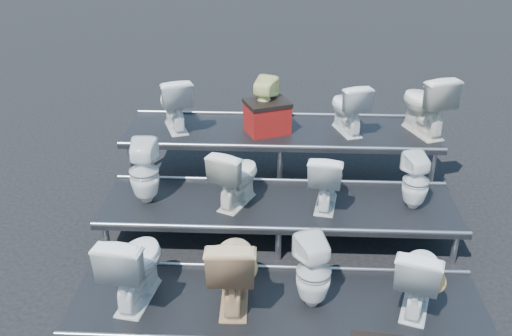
{
  "coord_description": "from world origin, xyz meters",
  "views": [
    {
      "loc": [
        -0.01,
        -5.88,
        3.9
      ],
      "look_at": [
        -0.28,
        0.1,
        0.88
      ],
      "focal_mm": 40.0,
      "sensor_mm": 36.0,
      "label": 1
    }
  ],
  "objects_px": {
    "toilet_3": "(419,275)",
    "toilet_10": "(348,107)",
    "toilet_2": "(313,272)",
    "toilet_11": "(425,103)",
    "red_crate": "(267,118)",
    "toilet_7": "(416,181)",
    "toilet_8": "(174,103)",
    "toilet_6": "(327,178)",
    "toilet_5": "(236,175)",
    "toilet_9": "(264,104)",
    "toilet_1": "(233,266)",
    "toilet_4": "(144,172)",
    "toilet_0": "(134,264)"
  },
  "relations": [
    {
      "from": "toilet_7",
      "to": "red_crate",
      "type": "distance_m",
      "value": 2.16
    },
    {
      "from": "toilet_7",
      "to": "toilet_9",
      "type": "bearing_deg",
      "value": -52.72
    },
    {
      "from": "toilet_0",
      "to": "toilet_1",
      "type": "xyz_separation_m",
      "value": [
        0.99,
        0.0,
        0.01
      ]
    },
    {
      "from": "toilet_4",
      "to": "toilet_6",
      "type": "relative_size",
      "value": 1.11
    },
    {
      "from": "toilet_4",
      "to": "toilet_7",
      "type": "height_order",
      "value": "toilet_4"
    },
    {
      "from": "toilet_1",
      "to": "toilet_7",
      "type": "xyz_separation_m",
      "value": [
        2.02,
        1.3,
        0.31
      ]
    },
    {
      "from": "toilet_4",
      "to": "toilet_5",
      "type": "height_order",
      "value": "toilet_4"
    },
    {
      "from": "toilet_8",
      "to": "toilet_4",
      "type": "bearing_deg",
      "value": 62.67
    },
    {
      "from": "toilet_7",
      "to": "toilet_8",
      "type": "bearing_deg",
      "value": -40.22
    },
    {
      "from": "toilet_0",
      "to": "toilet_4",
      "type": "relative_size",
      "value": 1.09
    },
    {
      "from": "toilet_3",
      "to": "toilet_9",
      "type": "height_order",
      "value": "toilet_9"
    },
    {
      "from": "toilet_1",
      "to": "toilet_9",
      "type": "height_order",
      "value": "toilet_9"
    },
    {
      "from": "toilet_4",
      "to": "toilet_9",
      "type": "relative_size",
      "value": 1.06
    },
    {
      "from": "toilet_7",
      "to": "toilet_0",
      "type": "bearing_deg",
      "value": 6.5
    },
    {
      "from": "toilet_6",
      "to": "toilet_11",
      "type": "distance_m",
      "value": 1.93
    },
    {
      "from": "toilet_2",
      "to": "toilet_11",
      "type": "height_order",
      "value": "toilet_11"
    },
    {
      "from": "toilet_6",
      "to": "red_crate",
      "type": "height_order",
      "value": "red_crate"
    },
    {
      "from": "toilet_7",
      "to": "toilet_8",
      "type": "relative_size",
      "value": 0.92
    },
    {
      "from": "toilet_8",
      "to": "toilet_6",
      "type": "bearing_deg",
      "value": 126.14
    },
    {
      "from": "red_crate",
      "to": "toilet_6",
      "type": "bearing_deg",
      "value": -82.78
    },
    {
      "from": "toilet_3",
      "to": "red_crate",
      "type": "bearing_deg",
      "value": -39.82
    },
    {
      "from": "toilet_9",
      "to": "toilet_11",
      "type": "bearing_deg",
      "value": -159.99
    },
    {
      "from": "toilet_0",
      "to": "toilet_1",
      "type": "relative_size",
      "value": 0.99
    },
    {
      "from": "toilet_1",
      "to": "toilet_5",
      "type": "relative_size",
      "value": 1.18
    },
    {
      "from": "toilet_4",
      "to": "toilet_10",
      "type": "xyz_separation_m",
      "value": [
        2.48,
        1.3,
        0.36
      ]
    },
    {
      "from": "toilet_11",
      "to": "red_crate",
      "type": "xyz_separation_m",
      "value": [
        -2.08,
        -0.06,
        -0.23
      ]
    },
    {
      "from": "toilet_1",
      "to": "toilet_7",
      "type": "distance_m",
      "value": 2.42
    },
    {
      "from": "toilet_3",
      "to": "toilet_7",
      "type": "xyz_separation_m",
      "value": [
        0.19,
        1.3,
        0.35
      ]
    },
    {
      "from": "toilet_3",
      "to": "toilet_10",
      "type": "distance_m",
      "value": 2.75
    },
    {
      "from": "toilet_4",
      "to": "toilet_8",
      "type": "relative_size",
      "value": 1.05
    },
    {
      "from": "toilet_2",
      "to": "toilet_4",
      "type": "height_order",
      "value": "toilet_4"
    },
    {
      "from": "toilet_9",
      "to": "toilet_1",
      "type": "bearing_deg",
      "value": 105.21
    },
    {
      "from": "toilet_8",
      "to": "toilet_10",
      "type": "height_order",
      "value": "toilet_8"
    },
    {
      "from": "toilet_8",
      "to": "red_crate",
      "type": "height_order",
      "value": "toilet_8"
    },
    {
      "from": "toilet_1",
      "to": "toilet_10",
      "type": "height_order",
      "value": "toilet_10"
    },
    {
      "from": "toilet_3",
      "to": "toilet_8",
      "type": "distance_m",
      "value": 3.92
    },
    {
      "from": "toilet_4",
      "to": "toilet_11",
      "type": "bearing_deg",
      "value": -160.02
    },
    {
      "from": "toilet_2",
      "to": "toilet_10",
      "type": "relative_size",
      "value": 1.11
    },
    {
      "from": "toilet_8",
      "to": "toilet_3",
      "type": "bearing_deg",
      "value": 116.73
    },
    {
      "from": "toilet_7",
      "to": "toilet_8",
      "type": "distance_m",
      "value": 3.31
    },
    {
      "from": "toilet_0",
      "to": "toilet_9",
      "type": "bearing_deg",
      "value": -105.66
    },
    {
      "from": "toilet_4",
      "to": "toilet_6",
      "type": "xyz_separation_m",
      "value": [
        2.14,
        0.0,
        -0.04
      ]
    },
    {
      "from": "toilet_3",
      "to": "toilet_0",
      "type": "bearing_deg",
      "value": 18.47
    },
    {
      "from": "toilet_0",
      "to": "toilet_10",
      "type": "xyz_separation_m",
      "value": [
        2.32,
        2.6,
        0.73
      ]
    },
    {
      "from": "toilet_3",
      "to": "toilet_4",
      "type": "distance_m",
      "value": 3.27
    },
    {
      "from": "toilet_7",
      "to": "toilet_11",
      "type": "relative_size",
      "value": 0.81
    },
    {
      "from": "toilet_3",
      "to": "red_crate",
      "type": "height_order",
      "value": "red_crate"
    },
    {
      "from": "toilet_1",
      "to": "toilet_4",
      "type": "xyz_separation_m",
      "value": [
        -1.15,
        1.3,
        0.36
      ]
    },
    {
      "from": "toilet_2",
      "to": "red_crate",
      "type": "relative_size",
      "value": 1.45
    },
    {
      "from": "toilet_5",
      "to": "toilet_11",
      "type": "xyz_separation_m",
      "value": [
        2.41,
        1.3,
        0.45
      ]
    }
  ]
}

